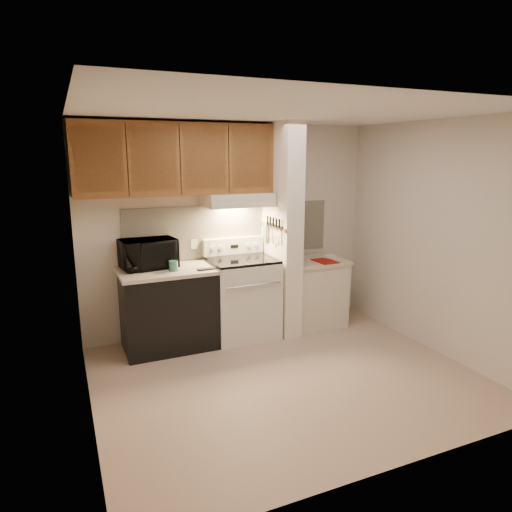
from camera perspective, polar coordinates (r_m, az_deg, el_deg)
floor at (r=4.65m, az=3.77°, el=-14.80°), size 3.60×3.60×0.00m
ceiling at (r=4.15m, az=4.29°, el=17.59°), size 3.60×3.60×0.00m
wall_back at (r=5.57m, az=-3.11°, el=3.41°), size 3.60×2.50×0.02m
wall_left at (r=3.77m, az=-21.10°, el=-1.87°), size 0.02×3.00×2.50m
wall_right at (r=5.29m, az=21.62°, el=2.04°), size 0.02×3.00×2.50m
backsplash at (r=5.56m, az=-3.06°, el=3.24°), size 2.60×0.02×0.63m
range_body at (r=5.44m, az=-1.74°, el=-5.35°), size 0.76×0.65×0.92m
oven_window at (r=5.15m, az=-0.43°, el=-5.93°), size 0.50×0.01×0.30m
oven_handle at (r=5.05m, az=-0.26°, el=-3.69°), size 0.65×0.02×0.02m
cooktop at (r=5.32m, az=-1.77°, el=-0.48°), size 0.74×0.64×0.03m
range_backguard at (r=5.55m, az=-2.87°, el=1.29°), size 0.76×0.08×0.20m
range_display at (r=5.51m, az=-2.71°, el=1.21°), size 0.10×0.01×0.04m
range_knob_left_outer at (r=5.42m, az=-5.47°, el=0.97°), size 0.05×0.02×0.05m
range_knob_left_inner at (r=5.45m, az=-4.47°, el=1.05°), size 0.05×0.02×0.05m
range_knob_right_inner at (r=5.58m, az=-0.97°, el=1.35°), size 0.05×0.02×0.05m
range_knob_right_outer at (r=5.62m, az=-0.03°, el=1.43°), size 0.05×0.02×0.05m
dishwasher_front at (r=5.22m, az=-10.85°, el=-6.67°), size 1.00×0.63×0.87m
left_countertop at (r=5.09m, az=-11.06°, el=-1.83°), size 1.04×0.67×0.04m
spoon_rest at (r=4.99m, az=-6.08°, el=-1.62°), size 0.22×0.08×0.02m
teal_jar at (r=4.99m, az=-10.28°, el=-1.21°), size 0.12×0.12×0.11m
outlet at (r=5.43m, az=-7.75°, el=1.47°), size 0.08×0.01×0.12m
microwave at (r=5.15m, az=-13.33°, el=0.31°), size 0.63×0.47×0.32m
partition_pillar at (r=5.46m, az=3.22°, el=3.22°), size 0.22×0.70×2.50m
pillar_trim at (r=5.40m, az=2.12°, el=3.66°), size 0.01×0.70×0.04m
knife_strip at (r=5.35m, az=2.29°, el=3.80°), size 0.02×0.42×0.04m
knife_blade_a at (r=5.22m, az=2.91°, el=2.46°), size 0.01×0.03×0.16m
knife_handle_a at (r=5.20m, az=2.94°, el=4.09°), size 0.02×0.02×0.10m
knife_blade_b at (r=5.29m, az=2.53°, el=2.49°), size 0.01×0.04×0.18m
knife_handle_b at (r=5.26m, az=2.57°, el=4.20°), size 0.02×0.02×0.10m
knife_blade_c at (r=5.35m, az=2.21°, el=2.50°), size 0.01×0.04×0.20m
knife_handle_c at (r=5.34m, az=2.18°, el=4.32°), size 0.02×0.02×0.10m
knife_blade_d at (r=5.44m, az=1.78°, el=2.87°), size 0.01×0.04×0.16m
knife_handle_d at (r=5.40m, az=1.83°, el=4.43°), size 0.02×0.02×0.10m
knife_blade_e at (r=5.51m, az=1.44°, el=2.89°), size 0.01×0.04×0.18m
knife_handle_e at (r=5.48m, az=1.46°, el=4.54°), size 0.02×0.02×0.10m
oven_mitt at (r=5.56m, az=1.21°, el=3.10°), size 0.03×0.10×0.23m
right_cab_base at (r=5.87m, az=7.15°, el=-4.68°), size 0.70×0.60×0.81m
right_countertop at (r=5.76m, az=7.26°, el=-0.64°), size 0.74×0.64×0.04m
red_folder at (r=5.66m, az=8.63°, el=-0.64°), size 0.24×0.32×0.01m
white_box at (r=5.85m, az=9.20°, el=-0.09°), size 0.17×0.14×0.04m
range_hood at (r=5.32m, az=-2.32°, el=7.06°), size 0.78×0.44×0.15m
hood_lip at (r=5.13m, az=-1.47°, el=6.36°), size 0.78×0.04×0.06m
upper_cabinets at (r=5.13m, az=-9.91°, el=11.83°), size 2.18×0.33×0.77m
cab_door_a at (r=4.84m, az=-19.07°, el=11.31°), size 0.46×0.01×0.63m
cab_gap_a at (r=4.87m, az=-15.81°, el=11.52°), size 0.01×0.01×0.73m
cab_door_b at (r=4.92m, az=-12.61°, el=11.69°), size 0.46×0.01×0.63m
cab_gap_b at (r=4.98m, az=-9.46°, el=11.83°), size 0.01×0.01×0.73m
cab_door_c at (r=5.05m, az=-6.40°, el=11.93°), size 0.46×0.01×0.63m
cab_gap_c at (r=5.14m, az=-3.43°, el=11.99°), size 0.01×0.01×0.73m
cab_door_d at (r=5.24m, az=-0.57°, el=12.02°), size 0.46×0.01×0.63m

